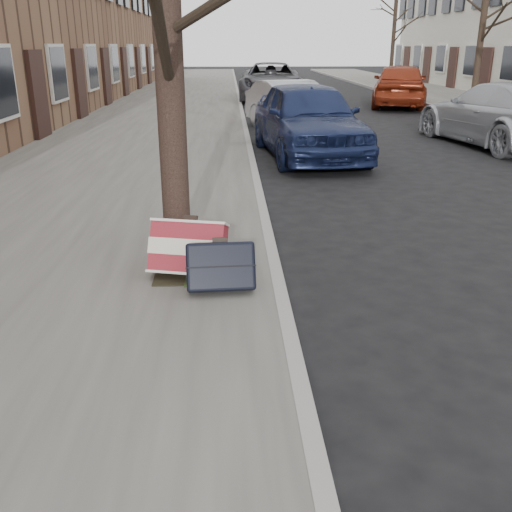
{
  "coord_description": "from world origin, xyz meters",
  "views": [
    {
      "loc": [
        -1.69,
        -4.07,
        2.21
      ],
      "look_at": [
        -1.46,
        0.8,
        0.4
      ],
      "focal_mm": 40.0,
      "sensor_mm": 36.0,
      "label": 1
    }
  ],
  "objects_px": {
    "car_near_front": "(308,119)",
    "suitcase_red": "(188,248)",
    "suitcase_navy": "(221,266)",
    "car_near_mid": "(292,106)"
  },
  "relations": [
    {
      "from": "suitcase_navy",
      "to": "car_near_front",
      "type": "bearing_deg",
      "value": 73.03
    },
    {
      "from": "suitcase_navy",
      "to": "car_near_mid",
      "type": "distance_m",
      "value": 11.04
    },
    {
      "from": "suitcase_navy",
      "to": "car_near_front",
      "type": "relative_size",
      "value": 0.13
    },
    {
      "from": "suitcase_navy",
      "to": "car_near_front",
      "type": "xyz_separation_m",
      "value": [
        1.72,
        7.17,
        0.41
      ]
    },
    {
      "from": "suitcase_red",
      "to": "suitcase_navy",
      "type": "relative_size",
      "value": 1.16
    },
    {
      "from": "car_near_mid",
      "to": "suitcase_navy",
      "type": "bearing_deg",
      "value": -115.8
    },
    {
      "from": "suitcase_navy",
      "to": "car_near_mid",
      "type": "relative_size",
      "value": 0.15
    },
    {
      "from": "suitcase_red",
      "to": "car_near_mid",
      "type": "xyz_separation_m",
      "value": [
        2.1,
        10.5,
        0.26
      ]
    },
    {
      "from": "car_near_front",
      "to": "suitcase_red",
      "type": "bearing_deg",
      "value": -112.49
    },
    {
      "from": "suitcase_navy",
      "to": "car_near_mid",
      "type": "height_order",
      "value": "car_near_mid"
    }
  ]
}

